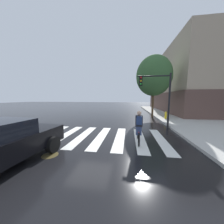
{
  "coord_description": "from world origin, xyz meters",
  "views": [
    {
      "loc": [
        2.34,
        -6.65,
        2.34
      ],
      "look_at": [
        1.18,
        1.33,
        1.36
      ],
      "focal_mm": 18.54,
      "sensor_mm": 36.0,
      "label": 1
    }
  ],
  "objects_px": {
    "fire_hydrant": "(166,115)",
    "cyclist": "(139,127)",
    "street_tree_near": "(154,76)",
    "manhole_cover": "(50,155)",
    "traffic_light_near": "(158,91)"
  },
  "relations": [
    {
      "from": "fire_hydrant",
      "to": "cyclist",
      "type": "bearing_deg",
      "value": -116.2
    },
    {
      "from": "fire_hydrant",
      "to": "street_tree_near",
      "type": "bearing_deg",
      "value": 116.52
    },
    {
      "from": "cyclist",
      "to": "fire_hydrant",
      "type": "height_order",
      "value": "cyclist"
    },
    {
      "from": "manhole_cover",
      "to": "fire_hydrant",
      "type": "relative_size",
      "value": 0.82
    },
    {
      "from": "manhole_cover",
      "to": "traffic_light_near",
      "type": "relative_size",
      "value": 0.15
    },
    {
      "from": "cyclist",
      "to": "street_tree_near",
      "type": "relative_size",
      "value": 0.23
    },
    {
      "from": "traffic_light_near",
      "to": "fire_hydrant",
      "type": "distance_m",
      "value": 4.51
    },
    {
      "from": "traffic_light_near",
      "to": "street_tree_near",
      "type": "distance_m",
      "value": 5.9
    },
    {
      "from": "manhole_cover",
      "to": "traffic_light_near",
      "type": "xyz_separation_m",
      "value": [
        5.39,
        5.28,
        2.86
      ]
    },
    {
      "from": "cyclist",
      "to": "fire_hydrant",
      "type": "distance_m",
      "value": 7.66
    },
    {
      "from": "cyclist",
      "to": "street_tree_near",
      "type": "xyz_separation_m",
      "value": [
        2.39,
        8.86,
        4.13
      ]
    },
    {
      "from": "cyclist",
      "to": "fire_hydrant",
      "type": "bearing_deg",
      "value": 63.8
    },
    {
      "from": "manhole_cover",
      "to": "street_tree_near",
      "type": "bearing_deg",
      "value": 60.45
    },
    {
      "from": "traffic_light_near",
      "to": "fire_hydrant",
      "type": "height_order",
      "value": "traffic_light_near"
    },
    {
      "from": "traffic_light_near",
      "to": "manhole_cover",
      "type": "bearing_deg",
      "value": -135.59
    }
  ]
}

